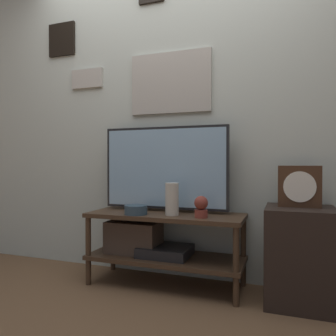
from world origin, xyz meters
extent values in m
plane|color=brown|center=(0.00, 0.00, 0.00)|extent=(12.00, 12.00, 0.00)
cube|color=beige|center=(0.00, 0.51, 1.35)|extent=(6.40, 0.06, 2.70)
cube|color=#B2ADA3|center=(-0.04, 0.47, 1.51)|extent=(0.65, 0.02, 0.48)
cube|color=#B2BCC6|center=(-0.04, 0.46, 1.51)|extent=(0.62, 0.01, 0.44)
cube|color=#B7B2A8|center=(-0.80, 0.47, 1.61)|extent=(0.30, 0.02, 0.16)
cube|color=#2D2D33|center=(-0.80, 0.46, 1.61)|extent=(0.26, 0.01, 0.13)
cube|color=black|center=(-1.06, 0.47, 1.98)|extent=(0.26, 0.02, 0.29)
cube|color=#2D2D33|center=(-1.06, 0.46, 1.98)|extent=(0.23, 0.01, 0.25)
cube|color=#422D1E|center=(0.00, 0.25, 0.50)|extent=(1.12, 0.42, 0.03)
cube|color=#422D1E|center=(0.00, 0.25, 0.20)|extent=(1.12, 0.42, 0.03)
cylinder|color=#422D1E|center=(-0.53, 0.07, 0.26)|extent=(0.04, 0.04, 0.52)
cylinder|color=#422D1E|center=(0.53, 0.07, 0.26)|extent=(0.04, 0.04, 0.52)
cylinder|color=#422D1E|center=(-0.53, 0.43, 0.26)|extent=(0.04, 0.04, 0.52)
cylinder|color=#422D1E|center=(0.53, 0.43, 0.26)|extent=(0.04, 0.04, 0.52)
cube|color=black|center=(0.00, 0.25, 0.25)|extent=(0.36, 0.29, 0.07)
cube|color=#47382D|center=(-0.25, 0.25, 0.33)|extent=(0.39, 0.23, 0.23)
cylinder|color=black|center=(-0.30, 0.34, 0.53)|extent=(0.05, 0.05, 0.02)
cylinder|color=black|center=(0.23, 0.34, 0.53)|extent=(0.05, 0.05, 0.02)
cube|color=black|center=(-0.04, 0.34, 0.85)|extent=(0.96, 0.04, 0.61)
cube|color=#8CB2D1|center=(-0.04, 0.33, 0.85)|extent=(0.93, 0.01, 0.58)
cylinder|color=#2D4251|center=(-0.18, 0.13, 0.55)|extent=(0.16, 0.16, 0.06)
cylinder|color=beige|center=(0.07, 0.18, 0.63)|extent=(0.09, 0.09, 0.22)
cylinder|color=brown|center=(0.29, 0.15, 0.55)|extent=(0.09, 0.09, 0.05)
sphere|color=brown|center=(0.29, 0.15, 0.62)|extent=(0.09, 0.09, 0.09)
cube|color=black|center=(0.90, 0.25, 0.30)|extent=(0.42, 0.42, 0.60)
cube|color=#422819|center=(0.90, 0.28, 0.73)|extent=(0.26, 0.10, 0.26)
cylinder|color=white|center=(0.90, 0.23, 0.73)|extent=(0.19, 0.01, 0.19)
camera|label=1|loc=(0.82, -1.96, 0.88)|focal=35.00mm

